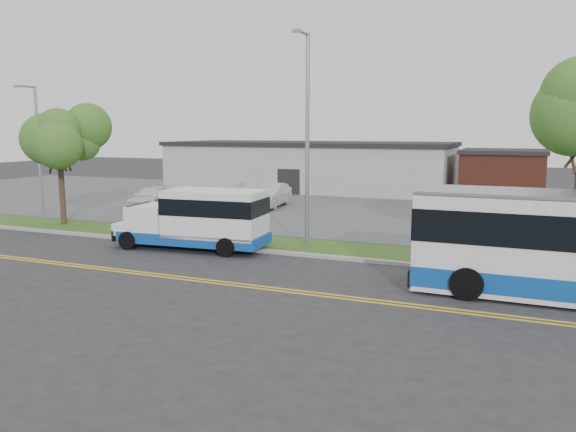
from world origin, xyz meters
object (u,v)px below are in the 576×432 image
at_px(parked_car_b, 151,197).
at_px(streetlight_near, 307,133).
at_px(streetlight_far, 37,145).
at_px(parked_car_a, 270,195).
at_px(pedestrian, 185,212).
at_px(tree_west, 59,135).
at_px(shuttle_bus, 201,218).

bearing_deg(parked_car_b, streetlight_near, -43.20).
distance_m(streetlight_far, parked_car_a, 15.22).
bearing_deg(pedestrian, streetlight_far, -32.88).
bearing_deg(tree_west, parked_car_b, 87.60).
relative_size(tree_west, pedestrian, 3.45).
relative_size(streetlight_near, parked_car_a, 1.92).
distance_m(tree_west, pedestrian, 8.64).
xyz_separation_m(tree_west, parked_car_b, (0.32, 7.68, -4.34)).
height_order(streetlight_near, streetlight_far, streetlight_near).
bearing_deg(parked_car_b, pedestrian, -57.52).
height_order(pedestrian, parked_car_a, pedestrian).
relative_size(shuttle_bus, parked_car_a, 1.47).
height_order(streetlight_near, parked_car_a, streetlight_near).
height_order(streetlight_near, shuttle_bus, streetlight_near).
bearing_deg(shuttle_bus, streetlight_far, 157.22).
height_order(streetlight_far, pedestrian, streetlight_far).
bearing_deg(shuttle_bus, streetlight_near, 20.81).
relative_size(tree_west, streetlight_near, 0.73).
relative_size(shuttle_bus, parked_car_b, 1.55).
bearing_deg(parked_car_a, streetlight_far, -150.01).
bearing_deg(parked_car_b, tree_west, -106.54).
bearing_deg(streetlight_far, parked_car_b, 51.68).
bearing_deg(pedestrian, shuttle_bus, 106.77).
bearing_deg(streetlight_far, streetlight_near, -8.05).
relative_size(tree_west, streetlight_far, 0.86).
bearing_deg(tree_west, pedestrian, 6.00).
xyz_separation_m(shuttle_bus, pedestrian, (-3.08, 3.34, -0.36)).
xyz_separation_m(tree_west, streetlight_far, (-4.00, 2.22, -0.65)).
distance_m(tree_west, parked_car_a, 14.21).
relative_size(shuttle_bus, pedestrian, 3.64).
distance_m(shuttle_bus, pedestrian, 4.56).
bearing_deg(parked_car_a, tree_west, -132.13).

